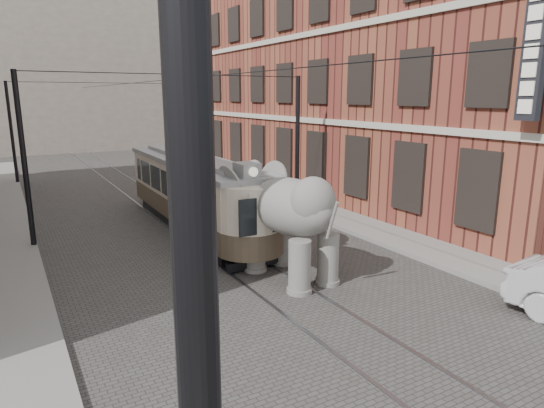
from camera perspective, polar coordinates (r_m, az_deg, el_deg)
ground at (r=14.17m, az=-1.65°, el=-8.47°), size 120.00×120.00×0.00m
tram_rails at (r=14.17m, az=-1.65°, el=-8.43°), size 1.54×80.00×0.02m
sidewalk_right at (r=17.62m, az=15.87°, el=-4.38°), size 2.00×60.00×0.15m
sidewalk_left at (r=12.72m, az=-29.13°, el=-12.43°), size 2.00×60.00×0.15m
brick_building at (r=26.88m, az=10.35°, el=14.50°), size 8.00×26.00×12.00m
distant_block at (r=52.05m, az=-23.65°, el=13.91°), size 28.00×10.00×14.00m
catenary at (r=17.83m, az=-9.93°, el=5.75°), size 11.00×30.20×6.00m
tram at (r=18.70m, az=-9.51°, el=3.44°), size 2.36×10.83×4.29m
elephant at (r=13.49m, az=2.25°, el=-2.34°), size 3.57×5.62×3.24m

